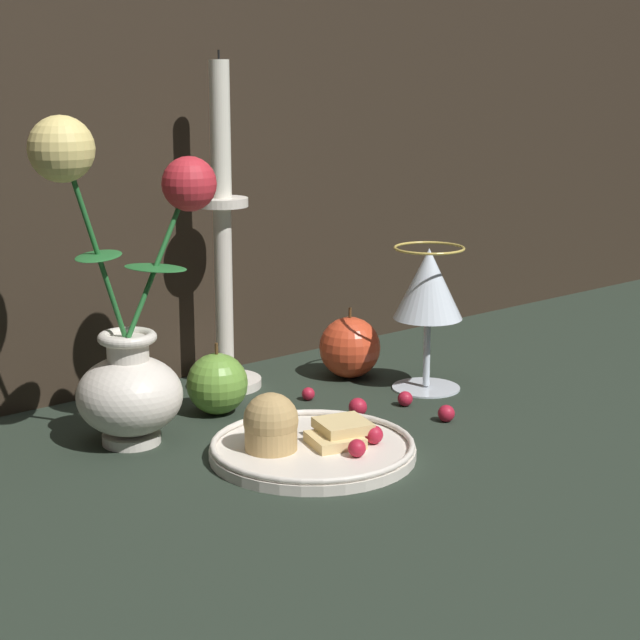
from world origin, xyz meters
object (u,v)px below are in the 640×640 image
Objects in this scene: vase at (126,329)px; candlestick at (223,259)px; apple_beside_vase at (350,347)px; plate_with_pastries at (305,442)px; apple_near_glass at (217,384)px; wine_glass at (428,290)px.

vase is 0.85× the size of candlestick.
apple_beside_vase is at bearing 6.15° from vase.
apple_beside_vase is at bearing 39.77° from plate_with_pastries.
candlestick is 4.46× the size of apple_beside_vase.
vase is at bearing -173.85° from apple_beside_vase.
apple_near_glass is at bearing 86.20° from plate_with_pastries.
plate_with_pastries is 2.54× the size of apple_near_glass.
plate_with_pastries is 0.52× the size of candlestick.
wine_glass is at bearing 18.52° from plate_with_pastries.
candlestick reaches higher than plate_with_pastries.
candlestick is 0.19m from apple_beside_vase.
wine_glass is 0.13m from apple_beside_vase.
apple_near_glass is at bearing 10.51° from vase.
plate_with_pastries is at bearing -161.48° from wine_glass.
apple_beside_vase reaches higher than apple_near_glass.
wine_glass reaches higher than plate_with_pastries.
candlestick is at bearing 28.08° from vase.
apple_near_glass is at bearing -129.78° from candlestick.
apple_near_glass reaches higher than plate_with_pastries.
apple_near_glass is at bearing -176.48° from apple_beside_vase.
candlestick is 4.88× the size of apple_near_glass.
candlestick reaches higher than apple_beside_vase.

